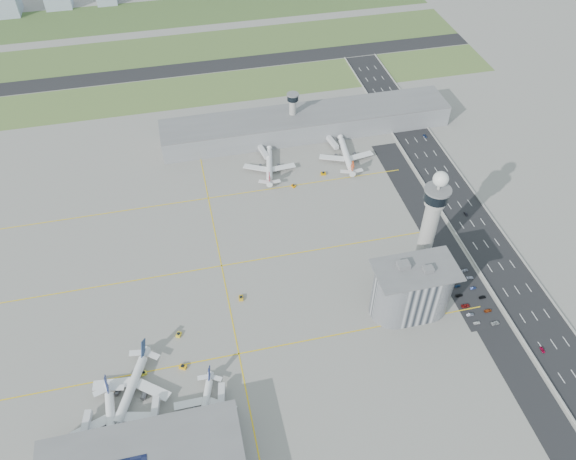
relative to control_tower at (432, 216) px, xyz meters
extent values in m
plane|color=gray|center=(-72.00, -8.00, -35.04)|extent=(1000.00, 1000.00, 0.00)
cube|color=#4C6B33|center=(-92.00, 217.00, -35.00)|extent=(480.00, 50.00, 0.08)
cube|color=#526D34|center=(-92.00, 292.00, -35.00)|extent=(480.00, 60.00, 0.08)
cube|color=#415729|center=(-92.00, 372.00, -35.00)|extent=(480.00, 70.00, 0.08)
cube|color=black|center=(-92.00, 254.00, -34.98)|extent=(480.00, 22.00, 0.10)
cube|color=black|center=(43.00, -8.00, -34.99)|extent=(28.00, 500.00, 0.10)
cube|color=#9E9E99|center=(29.00, -8.00, -34.44)|extent=(0.60, 500.00, 1.20)
cube|color=#9E9E99|center=(57.00, -8.00, -34.44)|extent=(0.60, 500.00, 1.20)
cube|color=black|center=(18.00, -18.00, -35.00)|extent=(18.00, 260.00, 0.08)
cube|color=black|center=(16.00, -30.00, -34.99)|extent=(20.00, 44.00, 0.10)
cube|color=yellow|center=(-112.00, -38.00, -35.04)|extent=(260.00, 0.60, 0.01)
cube|color=yellow|center=(-112.00, 22.00, -35.04)|extent=(260.00, 0.60, 0.01)
cube|color=yellow|center=(-112.00, 82.00, -35.04)|extent=(260.00, 0.60, 0.01)
cube|color=yellow|center=(-112.00, 22.00, -35.04)|extent=(0.60, 260.00, 0.01)
cylinder|color=#ADAAA5|center=(0.00, 0.00, -11.04)|extent=(8.40, 8.40, 48.00)
cylinder|color=#ADAAA5|center=(0.00, 0.00, 10.96)|extent=(11.00, 11.00, 4.00)
cylinder|color=black|center=(0.00, 0.00, 14.96)|extent=(13.00, 13.00, 6.00)
cylinder|color=slate|center=(0.00, 0.00, 18.46)|extent=(14.00, 14.00, 1.00)
cylinder|color=#ADAAA5|center=(0.00, 0.00, 20.96)|extent=(1.60, 1.60, 5.00)
sphere|color=white|center=(0.00, 0.00, 25.46)|extent=(8.00, 8.00, 8.00)
cylinder|color=#ADAAA5|center=(-42.00, 142.00, -21.04)|extent=(5.00, 5.00, 28.00)
cylinder|color=black|center=(-42.00, 142.00, -6.04)|extent=(8.00, 8.00, 4.00)
cylinder|color=slate|center=(-42.00, 142.00, -3.54)|extent=(8.60, 8.60, 0.80)
cube|color=#B2B2B7|center=(-20.00, -30.00, -20.04)|extent=(18.00, 24.00, 30.00)
cylinder|color=#B2B2B7|center=(-29.00, -30.00, -20.04)|extent=(24.00, 24.00, 30.00)
cylinder|color=#B2B2B7|center=(-11.00, -30.00, -20.04)|extent=(24.00, 24.00, 30.00)
cube|color=slate|center=(-20.00, -30.00, -4.64)|extent=(42.00, 24.00, 0.80)
cube|color=slate|center=(-26.00, -27.00, -3.04)|extent=(6.00, 5.00, 3.00)
cube|color=slate|center=(-15.00, -32.00, -3.34)|extent=(5.00, 4.00, 2.40)
cube|color=gray|center=(-32.00, 140.00, -27.54)|extent=(210.00, 32.00, 15.00)
cube|color=slate|center=(-32.00, 140.00, -19.64)|extent=(210.00, 32.00, 0.80)
imported|color=white|center=(11.11, -47.61, -34.42)|extent=(3.64, 1.49, 1.24)
imported|color=slate|center=(10.16, -42.02, -34.38)|extent=(3.99, 1.40, 1.31)
imported|color=maroon|center=(10.37, -36.09, -34.40)|extent=(4.67, 2.22, 1.29)
imported|color=black|center=(10.23, -28.69, -34.46)|extent=(4.09, 1.79, 1.17)
imported|color=navy|center=(12.20, -22.37, -34.46)|extent=(3.56, 1.75, 1.17)
imported|color=#B3B6C3|center=(10.69, -13.07, -34.50)|extent=(3.36, 1.34, 1.09)
imported|color=#A8ABAC|center=(20.35, -49.88, -34.41)|extent=(4.64, 2.28, 1.27)
imported|color=#953711|center=(20.48, -41.64, -34.43)|extent=(4.28, 1.88, 1.22)
imported|color=black|center=(21.75, -32.74, -34.40)|extent=(3.81, 1.58, 1.29)
imported|color=navy|center=(19.92, -25.73, -34.48)|extent=(3.47, 1.44, 1.12)
imported|color=silver|center=(21.59, -18.40, -34.50)|extent=(4.12, 2.39, 1.08)
imported|color=#9599AA|center=(21.08, -12.76, -34.42)|extent=(4.39, 2.11, 1.23)
imported|color=maroon|center=(35.39, -70.03, -34.44)|extent=(1.53, 3.58, 1.21)
imported|color=black|center=(42.71, 30.38, -34.45)|extent=(1.43, 3.63, 1.18)
imported|color=navy|center=(50.94, 114.44, -34.48)|extent=(2.07, 4.12, 1.12)
imported|color=#9597A6|center=(36.40, 170.35, -34.47)|extent=(1.77, 3.49, 1.14)
camera|label=1|loc=(-123.19, -194.73, 202.77)|focal=35.00mm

